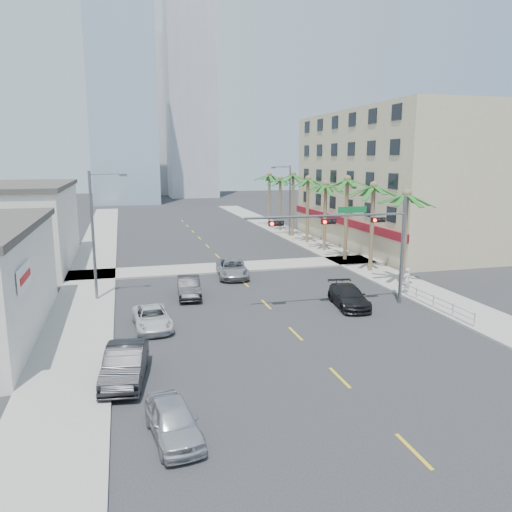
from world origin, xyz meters
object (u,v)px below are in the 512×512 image
(traffic_signal_mast, at_px, (360,232))
(car_parked_mid, at_px, (125,364))
(car_lane_right, at_px, (349,296))
(car_parked_near, at_px, (173,421))
(car_lane_center, at_px, (232,269))
(pedestrian, at_px, (406,280))
(car_lane_left, at_px, (189,287))
(car_parked_far, at_px, (152,318))

(traffic_signal_mast, bearing_deg, car_parked_mid, -153.03)
(car_parked_mid, height_order, car_lane_right, car_parked_mid)
(traffic_signal_mast, relative_size, car_parked_near, 2.85)
(car_lane_center, xyz_separation_m, pedestrian, (11.08, -8.72, 0.35))
(traffic_signal_mast, distance_m, car_lane_center, 13.01)
(car_lane_left, height_order, car_lane_center, car_lane_left)
(car_lane_left, distance_m, car_lane_center, 6.75)
(car_parked_mid, height_order, pedestrian, pedestrian)
(car_lane_center, bearing_deg, traffic_signal_mast, -53.15)
(pedestrian, bearing_deg, car_parked_far, -10.14)
(car_parked_mid, distance_m, car_lane_center, 20.31)
(car_parked_near, bearing_deg, car_lane_left, 73.13)
(pedestrian, bearing_deg, car_lane_right, -1.57)
(traffic_signal_mast, height_order, car_parked_far, traffic_signal_mast)
(traffic_signal_mast, xyz_separation_m, car_lane_right, (-0.54, 0.21, -4.37))
(traffic_signal_mast, xyz_separation_m, car_lane_left, (-10.61, 5.35, -4.33))
(car_lane_right, relative_size, pedestrian, 2.59)
(car_lane_left, relative_size, car_lane_center, 0.85)
(car_parked_mid, relative_size, pedestrian, 2.60)
(car_lane_right, bearing_deg, car_lane_left, 160.59)
(car_parked_near, distance_m, pedestrian, 23.61)
(car_lane_right, bearing_deg, car_lane_center, 126.71)
(traffic_signal_mast, height_order, pedestrian, traffic_signal_mast)
(traffic_signal_mast, distance_m, car_lane_right, 4.41)
(car_parked_mid, xyz_separation_m, pedestrian, (19.98, 9.54, 0.28))
(car_parked_far, relative_size, pedestrian, 2.42)
(car_parked_far, distance_m, car_lane_center, 13.51)
(traffic_signal_mast, distance_m, car_parked_mid, 17.56)
(car_parked_far, bearing_deg, car_lane_left, 60.96)
(car_lane_left, bearing_deg, pedestrian, -8.42)
(car_lane_center, bearing_deg, car_parked_far, -116.68)
(car_lane_left, distance_m, pedestrian, 15.81)
(traffic_signal_mast, bearing_deg, car_lane_center, 120.82)
(car_parked_mid, xyz_separation_m, car_lane_center, (8.90, 18.26, -0.07))
(car_parked_mid, xyz_separation_m, car_lane_left, (4.57, 13.07, -0.06))
(car_lane_center, relative_size, pedestrian, 2.83)
(car_parked_near, height_order, car_parked_mid, car_parked_mid)
(car_parked_mid, height_order, car_lane_left, car_parked_mid)
(car_parked_far, distance_m, car_lane_left, 6.86)
(car_parked_near, bearing_deg, car_parked_mid, 99.19)
(traffic_signal_mast, relative_size, car_lane_center, 2.12)
(pedestrian, bearing_deg, car_parked_near, 20.56)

